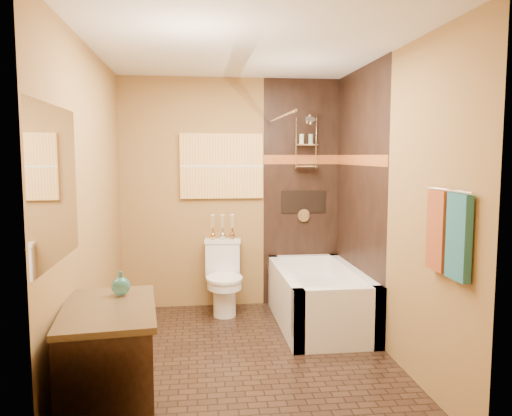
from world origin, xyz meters
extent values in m
plane|color=black|center=(0.00, 0.00, 0.00)|extent=(3.00, 3.00, 0.00)
cube|color=olive|center=(-1.20, 0.00, 1.25)|extent=(0.02, 3.00, 2.50)
cube|color=olive|center=(1.20, 0.00, 1.25)|extent=(0.02, 3.00, 2.50)
cube|color=olive|center=(0.00, 1.50, 1.25)|extent=(2.40, 0.02, 2.50)
cube|color=olive|center=(0.00, -1.50, 1.25)|extent=(2.40, 0.02, 2.50)
plane|color=silver|center=(0.00, 0.00, 2.50)|extent=(3.00, 3.00, 0.00)
cube|color=black|center=(0.78, 1.49, 1.25)|extent=(0.85, 0.01, 2.50)
cube|color=black|center=(1.19, 0.75, 1.25)|extent=(0.01, 1.50, 2.50)
cube|color=maroon|center=(0.78, 1.48, 1.62)|extent=(0.85, 0.01, 0.10)
cube|color=maroon|center=(1.18, 0.75, 1.62)|extent=(0.01, 1.50, 0.10)
cube|color=black|center=(0.80, 1.48, 1.15)|extent=(0.50, 0.01, 0.25)
cylinder|color=silver|center=(0.80, 1.35, 2.08)|extent=(0.02, 0.26, 0.02)
cylinder|color=silver|center=(0.80, 1.20, 2.03)|extent=(0.11, 0.11, 0.09)
cylinder|color=silver|center=(0.80, 1.47, 1.00)|extent=(0.14, 0.02, 0.14)
cylinder|color=silver|center=(0.40, 0.75, 2.02)|extent=(0.03, 1.55, 0.03)
cylinder|color=silver|center=(1.15, -1.05, 1.45)|extent=(0.02, 0.55, 0.02)
cube|color=#1F5867|center=(1.16, -1.18, 1.18)|extent=(0.05, 0.22, 0.52)
cube|color=#90381A|center=(1.16, -0.92, 1.18)|extent=(0.05, 0.22, 0.52)
cube|color=gold|center=(-0.11, 1.48, 1.55)|extent=(0.90, 0.04, 0.70)
cube|color=white|center=(-1.19, -1.00, 1.50)|extent=(0.01, 1.00, 0.90)
cube|color=white|center=(0.80, 0.05, 0.28)|extent=(0.80, 0.10, 0.55)
cube|color=white|center=(0.80, 1.45, 0.28)|extent=(0.80, 0.10, 0.55)
cube|color=white|center=(0.45, 0.75, 0.28)|extent=(0.10, 1.50, 0.55)
cube|color=white|center=(1.15, 0.75, 0.28)|extent=(0.10, 1.50, 0.55)
cube|color=white|center=(0.80, 0.75, 0.17)|extent=(0.64, 1.34, 0.35)
cube|color=white|center=(-0.11, 1.39, 0.54)|extent=(0.38, 0.20, 0.37)
cube|color=white|center=(-0.11, 1.39, 0.74)|extent=(0.40, 0.22, 0.04)
cylinder|color=white|center=(-0.11, 1.10, 0.18)|extent=(0.23, 0.23, 0.37)
cylinder|color=white|center=(-0.11, 1.10, 0.35)|extent=(0.36, 0.36, 0.10)
cylinder|color=white|center=(-0.11, 1.10, 0.40)|extent=(0.38, 0.38, 0.03)
cube|color=black|center=(-0.92, -1.00, 0.37)|extent=(0.60, 0.88, 0.74)
cube|color=black|center=(-0.91, -1.00, 0.76)|extent=(0.63, 0.93, 0.04)
camera|label=1|loc=(-0.39, -3.95, 1.66)|focal=35.00mm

